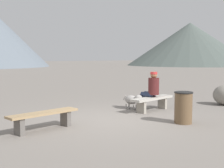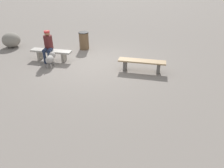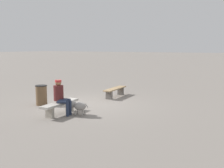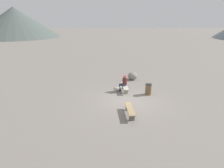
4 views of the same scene
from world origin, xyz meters
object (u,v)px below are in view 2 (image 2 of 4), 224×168
(trash_bin, at_px, (84,41))
(seated_person, at_px, (48,44))
(bench_left, at_px, (142,63))
(dog, at_px, (50,58))
(boulder, at_px, (11,40))
(bench_right, at_px, (51,53))

(trash_bin, bearing_deg, seated_person, 65.43)
(bench_left, bearing_deg, seated_person, -3.05)
(bench_left, xyz_separation_m, dog, (3.52, 0.50, 0.02))
(trash_bin, distance_m, boulder, 3.65)
(bench_left, height_order, seated_person, seated_person)
(seated_person, bearing_deg, dog, 113.58)
(bench_left, xyz_separation_m, seated_person, (3.86, 0.02, 0.42))
(bench_right, height_order, trash_bin, trash_bin)
(bench_right, bearing_deg, bench_left, 175.78)
(bench_left, distance_m, seated_person, 3.88)
(dog, distance_m, trash_bin, 2.30)
(bench_right, bearing_deg, dog, 114.37)
(bench_left, height_order, dog, dog)
(dog, relative_size, boulder, 0.84)
(bench_right, xyz_separation_m, seated_person, (0.05, 0.08, 0.40))
(seated_person, relative_size, dog, 1.68)
(bench_right, bearing_deg, boulder, -22.90)
(seated_person, bearing_deg, trash_bin, -126.33)
(bench_left, height_order, bench_right, bench_right)
(dog, xyz_separation_m, trash_bin, (-0.47, -2.25, 0.09))
(bench_right, height_order, seated_person, seated_person)
(seated_person, xyz_separation_m, boulder, (2.77, -1.08, -0.37))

